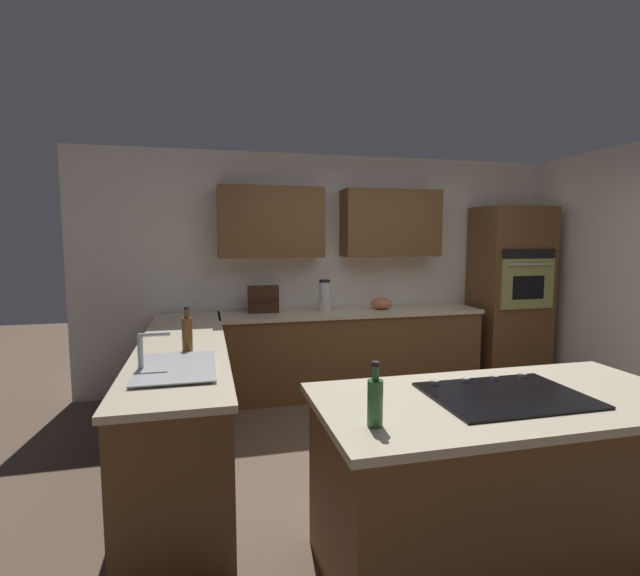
{
  "coord_description": "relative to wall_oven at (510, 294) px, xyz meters",
  "views": [
    {
      "loc": [
        1.64,
        3.11,
        1.69
      ],
      "look_at": [
        0.53,
        -1.43,
        1.19
      ],
      "focal_mm": 26.44,
      "sensor_mm": 36.0,
      "label": 1
    }
  ],
  "objects": [
    {
      "name": "island_top",
      "position": [
        2.04,
        2.83,
        -0.14
      ],
      "size": [
        1.91,
        0.92,
        0.04
      ],
      "primitive_type": "cube",
      "color": "beige",
      "rests_on": "island_base"
    },
    {
      "name": "wall_back",
      "position": [
        1.92,
        -0.33,
        0.42
      ],
      "size": [
        6.0,
        0.44,
        2.6
      ],
      "color": "white",
      "rests_on": "ground"
    },
    {
      "name": "wall_oven",
      "position": [
        0.0,
        0.0,
        0.0
      ],
      "size": [
        0.8,
        0.66,
        2.04
      ],
      "color": "brown",
      "rests_on": "ground"
    },
    {
      "name": "mixing_bowl",
      "position": [
        1.6,
        -0.03,
        -0.06
      ],
      "size": [
        0.24,
        0.24,
        0.13
      ],
      "primitive_type": "ellipsoid",
      "color": "#CC724C",
      "rests_on": "countertop_back"
    },
    {
      "name": "ground_plane",
      "position": [
        1.85,
        1.72,
        -1.02
      ],
      "size": [
        14.0,
        14.0,
        0.0
      ],
      "primitive_type": "plane",
      "color": "brown"
    },
    {
      "name": "countertop_side",
      "position": [
        3.67,
        1.17,
        -0.14
      ],
      "size": [
        0.64,
        2.94,
        0.04
      ],
      "primitive_type": "cube",
      "color": "beige",
      "rests_on": "lower_cabinets_side"
    },
    {
      "name": "blender",
      "position": [
        2.25,
        -0.03,
        0.02
      ],
      "size": [
        0.15,
        0.15,
        0.34
      ],
      "color": "beige",
      "rests_on": "countertop_back"
    },
    {
      "name": "countertop_back",
      "position": [
        1.95,
        -0.0,
        -0.14
      ],
      "size": [
        2.84,
        0.64,
        0.04
      ],
      "primitive_type": "cube",
      "color": "beige",
      "rests_on": "lower_cabinets_back"
    },
    {
      "name": "sink_unit",
      "position": [
        3.68,
        1.93,
        -0.1
      ],
      "size": [
        0.46,
        0.7,
        0.23
      ],
      "color": "#515456",
      "rests_on": "countertop_side"
    },
    {
      "name": "spice_rack",
      "position": [
        2.9,
        -0.08,
        0.02
      ],
      "size": [
        0.32,
        0.11,
        0.29
      ],
      "color": "#381E14",
      "rests_on": "countertop_back"
    },
    {
      "name": "cooktop",
      "position": [
        2.04,
        2.82,
        -0.12
      ],
      "size": [
        0.76,
        0.56,
        0.03
      ],
      "color": "black",
      "rests_on": "island_top"
    },
    {
      "name": "island_base",
      "position": [
        2.04,
        2.83,
        -0.59
      ],
      "size": [
        1.83,
        0.84,
        0.86
      ],
      "primitive_type": "cube",
      "color": "brown",
      "rests_on": "ground"
    },
    {
      "name": "dish_soap_bottle",
      "position": [
        3.62,
        1.45,
        0.0
      ],
      "size": [
        0.07,
        0.07,
        0.31
      ],
      "color": "brown",
      "rests_on": "countertop_side"
    },
    {
      "name": "lower_cabinets_side",
      "position": [
        3.67,
        1.17,
        -0.59
      ],
      "size": [
        0.6,
        2.9,
        0.86
      ],
      "primitive_type": "cube",
      "color": "brown",
      "rests_on": "ground"
    },
    {
      "name": "lower_cabinets_back",
      "position": [
        1.95,
        -0.0,
        -0.59
      ],
      "size": [
        2.8,
        0.6,
        0.86
      ],
      "primitive_type": "cube",
      "color": "brown",
      "rests_on": "ground"
    },
    {
      "name": "oil_bottle",
      "position": [
        2.81,
        3.02,
        -0.01
      ],
      "size": [
        0.07,
        0.07,
        0.28
      ],
      "color": "#336B38",
      "rests_on": "island_top"
    }
  ]
}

